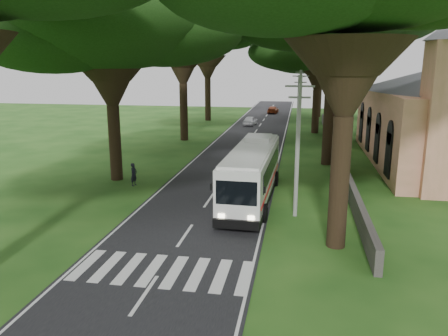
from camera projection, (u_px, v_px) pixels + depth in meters
The scene contains 18 objects.
ground at pixel (174, 252), 20.44m from camera, with size 140.00×140.00×0.00m, color #1B4614.
road at pixel (243, 150), 44.39m from camera, with size 8.00×120.00×0.04m, color black.
crosswalk at pixel (161, 271), 18.52m from camera, with size 8.00×3.00×0.01m, color silver.
property_wall at pixel (335, 149), 41.79m from camera, with size 0.35×50.00×1.20m, color #383533.
church at pixel (447, 108), 36.96m from camera, with size 14.00×24.00×11.60m.
pole_near at pixel (298, 145), 24.29m from camera, with size 1.60×0.24×8.00m.
pole_mid at pixel (300, 109), 43.46m from camera, with size 1.60×0.24×8.00m.
pole_far at pixel (300, 95), 62.62m from camera, with size 1.60×0.24×8.00m.
tree_l_mida at pixel (108, 24), 30.64m from camera, with size 15.60×15.60×14.66m.
tree_l_midb at pixel (182, 21), 47.38m from camera, with size 14.50×14.50×16.30m.
tree_l_far at pixel (207, 33), 64.82m from camera, with size 12.80×12.80×15.91m.
tree_r_mida at pixel (335, 11), 35.30m from camera, with size 14.66×14.66×15.97m.
tree_r_midb at pixel (319, 43), 53.03m from camera, with size 15.41×15.41×14.36m.
tree_r_far at pixel (321, 51), 70.23m from camera, with size 16.19×16.19×13.99m.
coach_bus at pixel (252, 172), 27.80m from camera, with size 3.01×11.76×3.45m.
distant_car_a at pixel (250, 121), 62.22m from camera, with size 1.55×3.86×1.31m, color silver.
distant_car_c at pixel (273, 110), 77.52m from camera, with size 1.67×4.11×1.19m, color maroon.
pedestrian at pixel (134, 174), 31.36m from camera, with size 0.61×0.40×1.66m, color black.
Camera 1 is at (5.55, -18.28, 8.58)m, focal length 35.00 mm.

